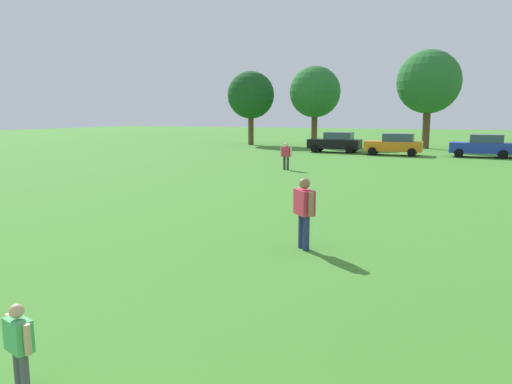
{
  "coord_description": "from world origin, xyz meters",
  "views": [
    {
      "loc": [
        4.23,
        -0.13,
        3.14
      ],
      "look_at": [
        0.44,
        9.02,
        1.55
      ],
      "focal_mm": 33.9,
      "sensor_mm": 36.0,
      "label": 1
    }
  ],
  "objects_px": {
    "parked_car_black_0": "(336,142)",
    "bystander_near_trees": "(286,154)",
    "tree_center": "(315,92)",
    "tree_far_left": "(251,95)",
    "tree_far_right": "(429,82)",
    "child_kite_flyer": "(19,341)",
    "parked_car_orange_1": "(395,144)",
    "parked_car_blue_2": "(482,146)",
    "adult_bystander": "(304,207)"
  },
  "relations": [
    {
      "from": "parked_car_black_0",
      "to": "bystander_near_trees",
      "type": "bearing_deg",
      "value": 91.61
    },
    {
      "from": "bystander_near_trees",
      "to": "tree_center",
      "type": "bearing_deg",
      "value": -64.81
    },
    {
      "from": "bystander_near_trees",
      "to": "tree_far_left",
      "type": "distance_m",
      "value": 23.55
    },
    {
      "from": "bystander_near_trees",
      "to": "tree_far_right",
      "type": "bearing_deg",
      "value": -92.65
    },
    {
      "from": "child_kite_flyer",
      "to": "parked_car_orange_1",
      "type": "relative_size",
      "value": 0.25
    },
    {
      "from": "bystander_near_trees",
      "to": "parked_car_blue_2",
      "type": "xyz_separation_m",
      "value": [
        10.7,
        13.33,
        -0.07
      ]
    },
    {
      "from": "parked_car_blue_2",
      "to": "child_kite_flyer",
      "type": "bearing_deg",
      "value": 80.26
    },
    {
      "from": "child_kite_flyer",
      "to": "adult_bystander",
      "type": "xyz_separation_m",
      "value": [
        1.2,
        6.97,
        0.37
      ]
    },
    {
      "from": "tree_far_left",
      "to": "tree_center",
      "type": "xyz_separation_m",
      "value": [
        6.52,
        0.99,
        0.25
      ]
    },
    {
      "from": "tree_far_right",
      "to": "child_kite_flyer",
      "type": "bearing_deg",
      "value": -92.22
    },
    {
      "from": "tree_center",
      "to": "tree_far_right",
      "type": "relative_size",
      "value": 0.88
    },
    {
      "from": "bystander_near_trees",
      "to": "tree_center",
      "type": "distance_m",
      "value": 22.32
    },
    {
      "from": "parked_car_blue_2",
      "to": "tree_far_right",
      "type": "distance_m",
      "value": 10.64
    },
    {
      "from": "child_kite_flyer",
      "to": "tree_center",
      "type": "relative_size",
      "value": 0.14
    },
    {
      "from": "parked_car_orange_1",
      "to": "parked_car_black_0",
      "type": "bearing_deg",
      "value": -12.33
    },
    {
      "from": "adult_bystander",
      "to": "tree_far_left",
      "type": "relative_size",
      "value": 0.22
    },
    {
      "from": "child_kite_flyer",
      "to": "parked_car_blue_2",
      "type": "bearing_deg",
      "value": 97.4
    },
    {
      "from": "adult_bystander",
      "to": "parked_car_orange_1",
      "type": "distance_m",
      "value": 28.22
    },
    {
      "from": "tree_center",
      "to": "parked_car_black_0",
      "type": "bearing_deg",
      "value": -62.35
    },
    {
      "from": "tree_center",
      "to": "parked_car_blue_2",
      "type": "bearing_deg",
      "value": -28.25
    },
    {
      "from": "child_kite_flyer",
      "to": "tree_center",
      "type": "xyz_separation_m",
      "value": [
        -8.96,
        43.88,
        4.7
      ]
    },
    {
      "from": "tree_center",
      "to": "tree_far_right",
      "type": "bearing_deg",
      "value": 0.29
    },
    {
      "from": "bystander_near_trees",
      "to": "parked_car_blue_2",
      "type": "relative_size",
      "value": 0.36
    },
    {
      "from": "parked_car_black_0",
      "to": "tree_far_right",
      "type": "bearing_deg",
      "value": -130.82
    },
    {
      "from": "adult_bystander",
      "to": "parked_car_orange_1",
      "type": "height_order",
      "value": "adult_bystander"
    },
    {
      "from": "bystander_near_trees",
      "to": "tree_far_right",
      "type": "distance_m",
      "value": 22.96
    },
    {
      "from": "parked_car_blue_2",
      "to": "parked_car_black_0",
      "type": "bearing_deg",
      "value": -2.39
    },
    {
      "from": "tree_far_left",
      "to": "tree_center",
      "type": "relative_size",
      "value": 0.95
    },
    {
      "from": "parked_car_orange_1",
      "to": "tree_far_right",
      "type": "xyz_separation_m",
      "value": [
        1.75,
        8.77,
        5.19
      ]
    },
    {
      "from": "child_kite_flyer",
      "to": "parked_car_orange_1",
      "type": "distance_m",
      "value": 35.16
    },
    {
      "from": "parked_car_black_0",
      "to": "tree_center",
      "type": "distance_m",
      "value": 9.72
    },
    {
      "from": "bystander_near_trees",
      "to": "tree_far_left",
      "type": "bearing_deg",
      "value": -48.3
    },
    {
      "from": "bystander_near_trees",
      "to": "tree_far_left",
      "type": "xyz_separation_m",
      "value": [
        -10.92,
        20.45,
        4.16
      ]
    },
    {
      "from": "child_kite_flyer",
      "to": "bystander_near_trees",
      "type": "height_order",
      "value": "bystander_near_trees"
    },
    {
      "from": "bystander_near_trees",
      "to": "tree_center",
      "type": "relative_size",
      "value": 0.2
    },
    {
      "from": "child_kite_flyer",
      "to": "bystander_near_trees",
      "type": "bearing_deg",
      "value": 118.63
    },
    {
      "from": "parked_car_black_0",
      "to": "tree_center",
      "type": "bearing_deg",
      "value": -62.35
    },
    {
      "from": "bystander_near_trees",
      "to": "adult_bystander",
      "type": "bearing_deg",
      "value": 124.05
    },
    {
      "from": "adult_bystander",
      "to": "tree_far_right",
      "type": "bearing_deg",
      "value": -43.73
    },
    {
      "from": "parked_car_blue_2",
      "to": "tree_center",
      "type": "height_order",
      "value": "tree_center"
    },
    {
      "from": "child_kite_flyer",
      "to": "adult_bystander",
      "type": "relative_size",
      "value": 0.63
    },
    {
      "from": "child_kite_flyer",
      "to": "parked_car_black_0",
      "type": "bearing_deg",
      "value": 114.92
    },
    {
      "from": "child_kite_flyer",
      "to": "tree_center",
      "type": "bearing_deg",
      "value": 118.68
    },
    {
      "from": "parked_car_blue_2",
      "to": "tree_center",
      "type": "relative_size",
      "value": 0.54
    },
    {
      "from": "child_kite_flyer",
      "to": "adult_bystander",
      "type": "height_order",
      "value": "adult_bystander"
    },
    {
      "from": "child_kite_flyer",
      "to": "parked_car_blue_2",
      "type": "relative_size",
      "value": 0.25
    },
    {
      "from": "adult_bystander",
      "to": "tree_center",
      "type": "distance_m",
      "value": 38.52
    },
    {
      "from": "parked_car_blue_2",
      "to": "tree_center",
      "type": "distance_m",
      "value": 17.71
    },
    {
      "from": "adult_bystander",
      "to": "tree_far_left",
      "type": "height_order",
      "value": "tree_far_left"
    },
    {
      "from": "adult_bystander",
      "to": "parked_car_orange_1",
      "type": "relative_size",
      "value": 0.39
    }
  ]
}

